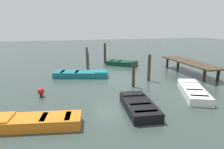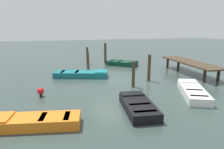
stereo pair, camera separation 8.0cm
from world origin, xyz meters
The scene contains 13 objects.
ground_plane centered at (0.00, 0.00, 0.00)m, with size 80.00×80.00×0.00m, color #33423D.
dock_segment centered at (-0.08, 6.28, 0.84)m, with size 5.96×1.63×0.95m.
rowboat_white centered at (4.27, 3.37, 0.22)m, with size 3.58×2.39×0.46m.
rowboat_black centered at (5.38, -0.26, 0.22)m, with size 2.86×1.49×0.46m.
rowboat_dark_green centered at (-4.66, 2.28, 0.22)m, with size 2.75×2.98×0.46m.
rowboat_teal centered at (-1.28, -1.97, 0.22)m, with size 2.29×4.04×0.46m.
rowboat_orange centered at (5.76, -4.48, 0.22)m, with size 1.54×3.31×0.46m.
mooring_piling_far_right centered at (-6.23, 1.00, 0.99)m, with size 0.24×0.24×1.97m, color #423323.
mooring_piling_center centered at (-3.68, -1.12, 0.73)m, with size 0.20×0.20×1.46m, color #423323.
mooring_piling_near_right centered at (2.02, 0.80, 0.80)m, with size 0.19×0.19×1.59m, color #423323.
mooring_piling_far_left centered at (1.00, 2.32, 0.90)m, with size 0.21×0.21×1.80m, color #423323.
mooring_piling_near_left centered at (-6.29, -0.80, 0.81)m, with size 0.20×0.20×1.62m, color #423323.
marker_buoy centered at (2.36, -4.54, 0.29)m, with size 0.36×0.36×0.48m.
Camera 2 is at (13.02, -3.52, 3.66)m, focal length 32.05 mm.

